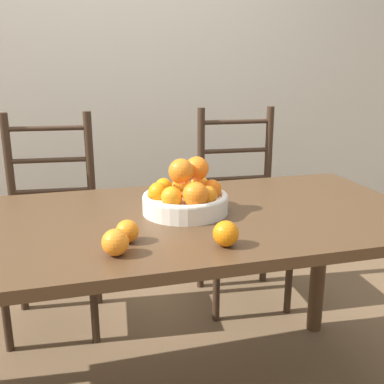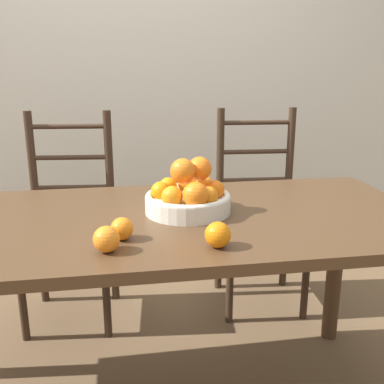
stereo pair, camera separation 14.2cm
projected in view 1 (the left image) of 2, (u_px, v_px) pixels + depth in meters
name	position (u px, v px, depth m)	size (l,w,h in m)	color
wall_back	(93.00, 53.00, 2.66)	(8.00, 0.06, 2.60)	silver
dining_table	(131.00, 247.00, 1.47)	(1.98, 0.81, 0.75)	#4C331E
fruit_bowl	(186.00, 195.00, 1.50)	(0.29, 0.29, 0.19)	silver
orange_loose_0	(226.00, 234.00, 1.23)	(0.07, 0.07, 0.07)	orange
orange_loose_1	(127.00, 231.00, 1.26)	(0.07, 0.07, 0.07)	orange
orange_loose_2	(115.00, 242.00, 1.17)	(0.07, 0.07, 0.07)	orange
chair_left	(51.00, 229.00, 2.13)	(0.46, 0.44, 1.02)	#382619
chair_right	(241.00, 212.00, 2.37)	(0.44, 0.43, 1.02)	#382619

